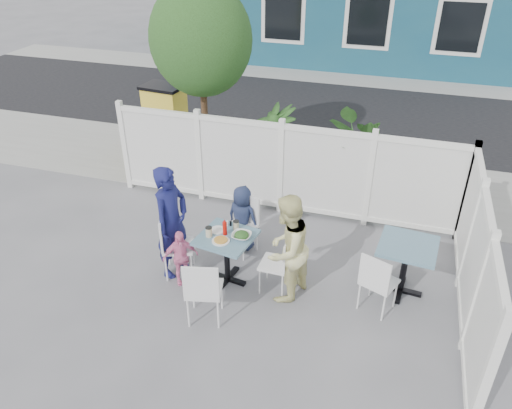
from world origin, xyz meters
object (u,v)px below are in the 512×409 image
(chair_right, at_px, (280,260))
(chair_back, at_px, (244,220))
(main_table, at_px, (227,246))
(chair_left, at_px, (172,240))
(woman, at_px, (286,249))
(boy, at_px, (242,218))
(spare_table, at_px, (406,256))
(utility_cabinet, at_px, (166,121))
(chair_near, at_px, (203,288))
(toddler, at_px, (180,257))
(man, at_px, (172,222))

(chair_right, height_order, chair_back, chair_back)
(main_table, distance_m, chair_left, 0.78)
(woman, height_order, boy, woman)
(main_table, xyz_separation_m, chair_right, (0.75, 0.02, -0.07))
(main_table, height_order, spare_table, spare_table)
(main_table, xyz_separation_m, chair_back, (-0.01, 0.78, -0.05))
(chair_back, bearing_deg, utility_cabinet, -27.75)
(chair_near, bearing_deg, woman, 30.51)
(chair_right, distance_m, toddler, 1.37)
(chair_right, bearing_deg, woman, -127.74)
(man, relative_size, boy, 1.58)
(chair_right, distance_m, boy, 1.14)
(utility_cabinet, relative_size, boy, 1.36)
(chair_back, relative_size, toddler, 1.07)
(chair_right, bearing_deg, boy, 46.44)
(man, bearing_deg, boy, -29.70)
(spare_table, height_order, chair_right, chair_right)
(main_table, relative_size, chair_near, 0.85)
(chair_near, xyz_separation_m, toddler, (-0.61, 0.65, -0.14))
(chair_right, bearing_deg, main_table, 93.05)
(boy, relative_size, toddler, 1.24)
(woman, height_order, toddler, woman)
(chair_left, relative_size, chair_right, 1.11)
(chair_near, distance_m, boy, 1.70)
(chair_back, bearing_deg, woman, 155.23)
(utility_cabinet, height_order, spare_table, utility_cabinet)
(boy, bearing_deg, toddler, 76.86)
(chair_near, relative_size, toddler, 1.14)
(spare_table, bearing_deg, utility_cabinet, 147.67)
(spare_table, distance_m, man, 3.18)
(chair_near, xyz_separation_m, woman, (0.84, 0.81, 0.21))
(chair_left, height_order, chair_right, chair_left)
(chair_left, bearing_deg, chair_back, 117.68)
(chair_back, relative_size, boy, 0.86)
(boy, bearing_deg, man, 62.91)
(chair_left, xyz_separation_m, toddler, (0.19, -0.16, -0.14))
(spare_table, relative_size, boy, 0.77)
(chair_left, xyz_separation_m, woman, (1.63, 0.00, 0.20))
(woman, bearing_deg, toddler, -65.36)
(man, relative_size, toddler, 1.97)
(main_table, height_order, chair_left, chair_left)
(spare_table, distance_m, chair_left, 3.17)
(chair_right, bearing_deg, utility_cabinet, 45.03)
(spare_table, bearing_deg, chair_back, 172.65)
(spare_table, distance_m, woman, 1.60)
(chair_back, bearing_deg, main_table, 110.18)
(spare_table, bearing_deg, main_table, -168.64)
(chair_near, height_order, boy, boy)
(boy, height_order, toddler, boy)
(man, bearing_deg, chair_back, -33.12)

